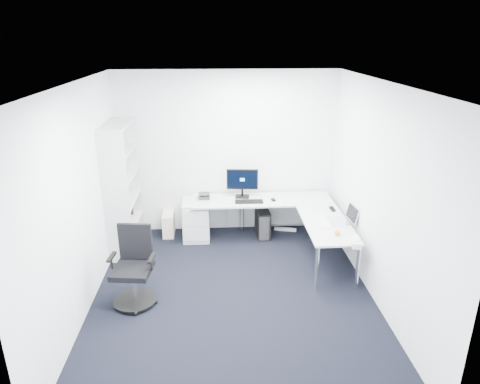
{
  "coord_description": "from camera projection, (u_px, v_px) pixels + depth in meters",
  "views": [
    {
      "loc": [
        -0.2,
        -4.77,
        3.2
      ],
      "look_at": [
        0.15,
        1.05,
        1.05
      ],
      "focal_mm": 32.0,
      "sensor_mm": 36.0,
      "label": 1
    }
  ],
  "objects": [
    {
      "name": "headphones",
      "position": [
        332.0,
        208.0,
        6.57
      ],
      "size": [
        0.11,
        0.17,
        0.04
      ],
      "primitive_type": null,
      "rotation": [
        0.0,
        0.0,
        0.02
      ],
      "color": "black",
      "rests_on": "l_desk"
    },
    {
      "name": "orange_fruit",
      "position": [
        337.0,
        233.0,
        5.73
      ],
      "size": [
        0.07,
        0.07,
        0.07
      ],
      "primitive_type": "sphere",
      "color": "orange",
      "rests_on": "l_desk"
    },
    {
      "name": "tissue_box",
      "position": [
        356.0,
        243.0,
        5.44
      ],
      "size": [
        0.15,
        0.23,
        0.07
      ],
      "primitive_type": "cube",
      "rotation": [
        0.0,
        0.0,
        -0.18
      ],
      "color": "silver",
      "rests_on": "l_desk"
    },
    {
      "name": "laptop",
      "position": [
        338.0,
        214.0,
        6.1
      ],
      "size": [
        0.38,
        0.37,
        0.25
      ],
      "primitive_type": null,
      "rotation": [
        0.0,
        0.0,
        0.1
      ],
      "color": "silver",
      "rests_on": "l_desk"
    },
    {
      "name": "mouse",
      "position": [
        273.0,
        200.0,
        6.93
      ],
      "size": [
        0.07,
        0.1,
        0.03
      ],
      "primitive_type": "cube",
      "rotation": [
        0.0,
        0.0,
        0.16
      ],
      "color": "black",
      "rests_on": "l_desk"
    },
    {
      "name": "wall_right",
      "position": [
        380.0,
        196.0,
        5.22
      ],
      "size": [
        0.02,
        4.2,
        2.7
      ],
      "primitive_type": "cube",
      "color": "white",
      "rests_on": "ground"
    },
    {
      "name": "drawer_pedestal",
      "position": [
        196.0,
        220.0,
        7.06
      ],
      "size": [
        0.43,
        0.53,
        0.66
      ],
      "primitive_type": "cube",
      "color": "#BABDBD",
      "rests_on": "ground"
    },
    {
      "name": "desk_phone",
      "position": [
        204.0,
        195.0,
        7.01
      ],
      "size": [
        0.18,
        0.18,
        0.13
      ],
      "primitive_type": null,
      "rotation": [
        0.0,
        0.0,
        0.01
      ],
      "color": "#29292B",
      "rests_on": "l_desk"
    },
    {
      "name": "task_chair",
      "position": [
        132.0,
        268.0,
        5.25
      ],
      "size": [
        0.62,
        0.62,
        1.0
      ],
      "primitive_type": null,
      "rotation": [
        0.0,
        0.0,
        -0.12
      ],
      "color": "black",
      "rests_on": "ground"
    },
    {
      "name": "monitor",
      "position": [
        242.0,
        183.0,
        7.0
      ],
      "size": [
        0.53,
        0.21,
        0.49
      ],
      "primitive_type": null,
      "rotation": [
        0.0,
        0.0,
        -0.09
      ],
      "color": "black",
      "rests_on": "l_desk"
    },
    {
      "name": "bookshelf",
      "position": [
        122.0,
        188.0,
        6.51
      ],
      "size": [
        0.39,
        1.0,
        2.0
      ],
      "primitive_type": null,
      "color": "silver",
      "rests_on": "ground"
    },
    {
      "name": "black_keyboard",
      "position": [
        249.0,
        202.0,
        6.87
      ],
      "size": [
        0.45,
        0.17,
        0.02
      ],
      "primitive_type": "cube",
      "rotation": [
        0.0,
        0.0,
        -0.02
      ],
      "color": "black",
      "rests_on": "l_desk"
    },
    {
      "name": "wall_front",
      "position": [
        245.0,
        302.0,
        3.15
      ],
      "size": [
        3.6,
        0.02,
        2.7
      ],
      "primitive_type": "cube",
      "color": "white",
      "rests_on": "ground"
    },
    {
      "name": "wall_back",
      "position": [
        227.0,
        153.0,
        7.08
      ],
      "size": [
        3.6,
        0.02,
        2.7
      ],
      "primitive_type": "cube",
      "color": "white",
      "rests_on": "ground"
    },
    {
      "name": "wall_left",
      "position": [
        80.0,
        202.0,
        5.02
      ],
      "size": [
        0.02,
        4.2,
        2.7
      ],
      "primitive_type": "cube",
      "color": "white",
      "rests_on": "ground"
    },
    {
      "name": "beige_pc_tower",
      "position": [
        169.0,
        224.0,
        7.23
      ],
      "size": [
        0.19,
        0.41,
        0.39
      ],
      "primitive_type": "cube",
      "rotation": [
        0.0,
        0.0,
        0.01
      ],
      "color": "beige",
      "rests_on": "ground"
    },
    {
      "name": "black_pc_tower",
      "position": [
        263.0,
        223.0,
        7.18
      ],
      "size": [
        0.23,
        0.48,
        0.46
      ],
      "primitive_type": "cube",
      "rotation": [
        0.0,
        0.0,
        0.06
      ],
      "color": "black",
      "rests_on": "ground"
    },
    {
      "name": "power_strip",
      "position": [
        285.0,
        229.0,
        7.43
      ],
      "size": [
        0.38,
        0.16,
        0.04
      ],
      "primitive_type": "cube",
      "rotation": [
        0.0,
        0.0,
        -0.25
      ],
      "color": "silver",
      "rests_on": "ground"
    },
    {
      "name": "ceiling",
      "position": [
        232.0,
        84.0,
        4.65
      ],
      "size": [
        4.2,
        4.2,
        0.0
      ],
      "primitive_type": "plane",
      "color": "white"
    },
    {
      "name": "l_desk",
      "position": [
        264.0,
        226.0,
        6.81
      ],
      "size": [
        2.29,
        1.28,
        0.67
      ],
      "primitive_type": null,
      "color": "#BABDBD",
      "rests_on": "ground"
    },
    {
      "name": "ground",
      "position": [
        233.0,
        295.0,
        5.58
      ],
      "size": [
        4.2,
        4.2,
        0.0
      ],
      "primitive_type": "plane",
      "color": "black"
    },
    {
      "name": "white_keyboard",
      "position": [
        325.0,
        221.0,
        6.14
      ],
      "size": [
        0.18,
        0.47,
        0.02
      ],
      "primitive_type": "cube",
      "rotation": [
        0.0,
        0.0,
        -0.1
      ],
      "color": "silver",
      "rests_on": "l_desk"
    }
  ]
}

